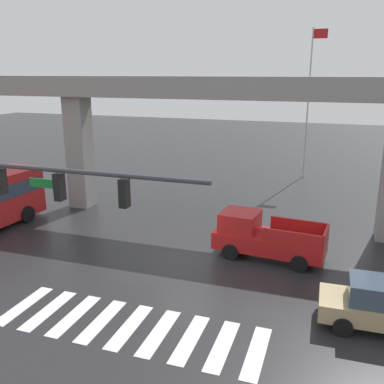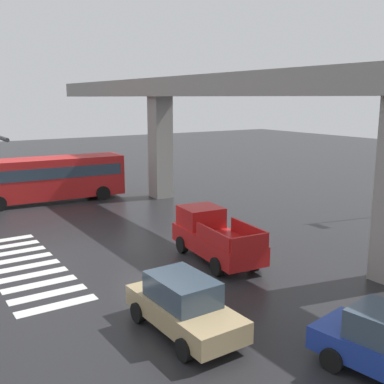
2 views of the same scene
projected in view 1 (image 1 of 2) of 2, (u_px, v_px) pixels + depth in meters
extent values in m
plane|color=#232326|center=(183.00, 263.00, 19.66)|extent=(120.00, 120.00, 0.00)
cube|color=silver|center=(24.00, 305.00, 16.07)|extent=(0.55, 2.80, 0.01)
cube|color=silver|center=(49.00, 310.00, 15.73)|extent=(0.55, 2.80, 0.01)
cube|color=silver|center=(74.00, 315.00, 15.39)|extent=(0.55, 2.80, 0.01)
cube|color=silver|center=(101.00, 321.00, 15.05)|extent=(0.55, 2.80, 0.01)
cube|color=silver|center=(130.00, 327.00, 14.71)|extent=(0.55, 2.80, 0.01)
cube|color=silver|center=(159.00, 333.00, 14.37)|extent=(0.55, 2.80, 0.01)
cube|color=silver|center=(190.00, 339.00, 14.03)|extent=(0.55, 2.80, 0.01)
cube|color=silver|center=(222.00, 346.00, 13.69)|extent=(0.55, 2.80, 0.01)
cube|color=silver|center=(257.00, 353.00, 13.35)|extent=(0.55, 2.80, 0.01)
cube|color=gray|center=(221.00, 88.00, 23.24)|extent=(51.83, 2.08, 1.20)
cube|color=gray|center=(80.00, 153.00, 27.19)|extent=(1.30, 1.30, 7.04)
cube|color=red|center=(269.00, 242.00, 20.00)|extent=(5.26, 2.37, 0.80)
cube|color=red|center=(240.00, 221.00, 20.34)|extent=(1.86, 1.90, 0.90)
cube|color=#3F5160|center=(231.00, 219.00, 20.53)|extent=(0.26, 1.67, 0.77)
cube|color=red|center=(291.00, 238.00, 18.60)|extent=(2.65, 0.35, 0.60)
cube|color=red|center=(298.00, 226.00, 20.13)|extent=(2.65, 0.35, 0.60)
cube|color=red|center=(326.00, 236.00, 18.84)|extent=(0.26, 1.75, 0.60)
cylinder|color=black|center=(231.00, 252.00, 19.94)|extent=(0.78, 0.35, 0.76)
cylinder|color=black|center=(242.00, 238.00, 21.53)|extent=(0.78, 0.35, 0.76)
cylinder|color=black|center=(299.00, 264.00, 18.70)|extent=(0.78, 0.35, 0.76)
cylinder|color=black|center=(306.00, 249.00, 20.29)|extent=(0.78, 0.35, 0.76)
cube|color=#2D3D4C|center=(27.00, 181.00, 26.34)|extent=(2.25, 0.22, 1.49)
cylinder|color=black|center=(27.00, 214.00, 24.89)|extent=(0.41, 0.98, 0.96)
cube|color=#384756|center=(384.00, 292.00, 14.32)|extent=(2.27, 1.55, 0.76)
cylinder|color=black|center=(342.00, 301.00, 15.74)|extent=(0.65, 0.26, 0.64)
cylinder|color=black|center=(343.00, 327.00, 14.15)|extent=(0.65, 0.26, 0.64)
cylinder|color=#38383D|center=(41.00, 169.00, 13.05)|extent=(10.80, 0.14, 0.14)
cube|color=black|center=(1.00, 181.00, 13.69)|extent=(0.24, 0.32, 0.84)
sphere|color=orange|center=(1.00, 181.00, 13.69)|extent=(0.17, 0.17, 0.17)
cube|color=black|center=(59.00, 187.00, 13.01)|extent=(0.24, 0.32, 0.84)
sphere|color=orange|center=(59.00, 187.00, 13.01)|extent=(0.17, 0.17, 0.17)
cube|color=black|center=(124.00, 193.00, 12.33)|extent=(0.24, 0.32, 0.84)
sphere|color=orange|center=(124.00, 193.00, 12.33)|extent=(0.17, 0.17, 0.17)
cube|color=#19722D|center=(45.00, 183.00, 13.15)|extent=(1.10, 0.04, 0.28)
cylinder|color=silver|center=(308.00, 105.00, 34.25)|extent=(0.12, 0.12, 11.79)
cube|color=red|center=(320.00, 34.00, 32.62)|extent=(1.10, 0.04, 0.70)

